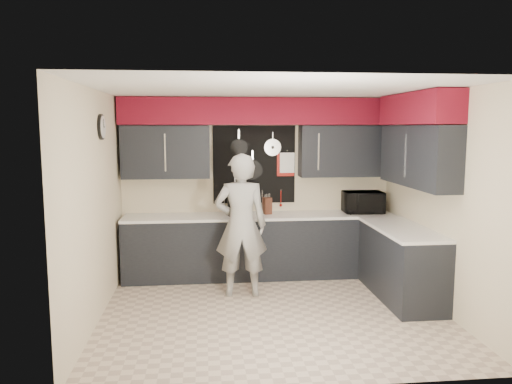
{
  "coord_description": "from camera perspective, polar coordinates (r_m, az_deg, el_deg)",
  "views": [
    {
      "loc": [
        -0.79,
        -5.62,
        2.18
      ],
      "look_at": [
        -0.15,
        0.5,
        1.38
      ],
      "focal_mm": 35.0,
      "sensor_mm": 36.0,
      "label": 1
    }
  ],
  "objects": [
    {
      "name": "utensil_crock",
      "position": [
        7.23,
        -1.2,
        -1.99
      ],
      "size": [
        0.12,
        0.12,
        0.15
      ],
      "primitive_type": "cylinder",
      "color": "white",
      "rests_on": "base_cabinets"
    },
    {
      "name": "ground",
      "position": [
        6.08,
        1.97,
        -13.56
      ],
      "size": [
        4.0,
        4.0,
        0.0
      ],
      "primitive_type": "plane",
      "color": "beige",
      "rests_on": "ground"
    },
    {
      "name": "base_cabinets",
      "position": [
        7.09,
        4.68,
        -6.64
      ],
      "size": [
        3.95,
        2.2,
        0.92
      ],
      "color": "black",
      "rests_on": "ground"
    },
    {
      "name": "right_wall_assembly",
      "position": [
        6.45,
        18.29,
        4.96
      ],
      "size": [
        0.36,
        3.5,
        2.6
      ],
      "color": "beige",
      "rests_on": "ground"
    },
    {
      "name": "knife_block",
      "position": [
        7.26,
        1.3,
        -1.58
      ],
      "size": [
        0.14,
        0.14,
        0.24
      ],
      "primitive_type": "cube",
      "rotation": [
        0.0,
        0.0,
        0.28
      ],
      "color": "#381C12",
      "rests_on": "base_cabinets"
    },
    {
      "name": "back_wall_assembly",
      "position": [
        7.27,
        0.37,
        6.11
      ],
      "size": [
        4.0,
        0.36,
        2.6
      ],
      "color": "beige",
      "rests_on": "ground"
    },
    {
      "name": "coffee_maker",
      "position": [
        7.17,
        -2.52,
        -1.3
      ],
      "size": [
        0.22,
        0.25,
        0.33
      ],
      "rotation": [
        0.0,
        0.0,
        0.19
      ],
      "color": "black",
      "rests_on": "base_cabinets"
    },
    {
      "name": "microwave",
      "position": [
        7.52,
        12.12,
        -1.15
      ],
      "size": [
        0.58,
        0.4,
        0.31
      ],
      "primitive_type": "imported",
      "rotation": [
        0.0,
        0.0,
        -0.02
      ],
      "color": "black",
      "rests_on": "base_cabinets"
    },
    {
      "name": "left_wall_assembly",
      "position": [
        5.83,
        -17.82,
        -1.26
      ],
      "size": [
        0.05,
        3.5,
        2.6
      ],
      "color": "beige",
      "rests_on": "ground"
    },
    {
      "name": "person",
      "position": [
        6.42,
        -1.73,
        -3.83
      ],
      "size": [
        0.69,
        0.47,
        1.85
      ],
      "primitive_type": "imported",
      "rotation": [
        0.0,
        0.0,
        3.1
      ],
      "color": "#9A9A98",
      "rests_on": "ground"
    }
  ]
}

